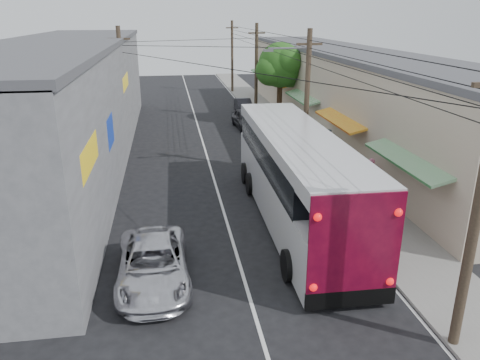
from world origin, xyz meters
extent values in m
plane|color=black|center=(0.00, 0.00, 0.00)|extent=(120.00, 120.00, 0.00)
cube|color=slate|center=(6.50, 20.00, 0.06)|extent=(3.00, 80.00, 0.12)
cube|color=#C1B19A|center=(11.00, 22.00, 3.00)|extent=(6.00, 40.00, 6.00)
cube|color=#4C4C51|center=(11.00, 22.00, 6.10)|extent=(6.20, 40.00, 0.30)
cube|color=#1C802D|center=(7.70, 6.00, 2.90)|extent=(1.39, 6.00, 0.46)
cube|color=orange|center=(7.70, 14.00, 2.90)|extent=(1.39, 6.00, 0.46)
cube|color=#1C802D|center=(7.70, 22.00, 2.90)|extent=(1.39, 6.00, 0.46)
cube|color=orange|center=(7.70, 30.00, 2.90)|extent=(1.39, 6.00, 0.46)
cube|color=#1C802D|center=(7.70, 38.00, 2.90)|extent=(1.39, 6.00, 0.46)
cube|color=gray|center=(-8.50, 18.00, 3.50)|extent=(7.00, 36.00, 7.00)
cube|color=#4C4C51|center=(-8.50, 18.00, 7.10)|extent=(7.20, 36.00, 0.30)
cube|color=yellow|center=(-5.05, 4.00, 4.20)|extent=(0.12, 3.50, 1.00)
cube|color=#1433A5|center=(-5.05, 10.00, 3.60)|extent=(0.12, 2.20, 1.40)
cube|color=yellow|center=(-5.05, 20.00, 4.50)|extent=(0.12, 4.00, 0.90)
cylinder|color=#473828|center=(5.20, -2.00, 4.00)|extent=(0.28, 0.28, 8.00)
cylinder|color=#473828|center=(5.20, 13.00, 4.00)|extent=(0.28, 0.28, 8.00)
cube|color=#473828|center=(5.20, 13.00, 7.20)|extent=(1.40, 0.12, 0.12)
cylinder|color=#473828|center=(5.20, 28.00, 4.00)|extent=(0.28, 0.28, 8.00)
cube|color=#473828|center=(5.20, 28.00, 7.20)|extent=(1.40, 0.12, 0.12)
cylinder|color=#473828|center=(5.20, 43.00, 4.00)|extent=(0.28, 0.28, 8.00)
cube|color=#473828|center=(5.20, 43.00, 7.20)|extent=(1.40, 0.12, 0.12)
cylinder|color=#473828|center=(-5.20, 20.00, 4.00)|extent=(0.28, 0.28, 8.00)
cube|color=#473828|center=(-5.20, 20.00, 7.20)|extent=(1.40, 0.12, 0.12)
cylinder|color=#59595E|center=(4.10, 13.00, 7.00)|extent=(2.20, 0.10, 0.10)
cube|color=#59595E|center=(3.00, 13.00, 6.90)|extent=(0.50, 0.18, 0.12)
cylinder|color=#3F2B19|center=(6.80, 26.00, 2.00)|extent=(0.44, 0.44, 4.00)
sphere|color=#225216|center=(6.80, 26.00, 4.80)|extent=(3.60, 3.60, 3.60)
sphere|color=#225216|center=(7.80, 26.60, 4.20)|extent=(2.60, 2.60, 2.60)
sphere|color=#225216|center=(5.90, 25.60, 4.40)|extent=(2.40, 2.40, 2.40)
sphere|color=#225216|center=(7.20, 25.00, 5.20)|extent=(2.20, 2.20, 2.20)
sphere|color=#225216|center=(6.50, 26.90, 5.00)|extent=(2.00, 2.00, 2.00)
cube|color=silver|center=(3.00, 6.77, 1.32)|extent=(3.06, 13.77, 2.17)
cube|color=black|center=(3.01, 7.34, 2.92)|extent=(3.05, 11.48, 1.14)
cube|color=silver|center=(3.00, 6.77, 3.72)|extent=(3.06, 13.77, 0.57)
cube|color=maroon|center=(2.90, -0.12, 2.29)|extent=(2.84, 0.13, 3.32)
cube|color=black|center=(2.90, -0.12, 0.51)|extent=(2.86, 0.16, 0.57)
sphere|color=red|center=(1.70, -0.13, 1.03)|extent=(0.25, 0.25, 0.25)
sphere|color=red|center=(4.10, -0.17, 1.03)|extent=(0.25, 0.25, 0.25)
sphere|color=red|center=(1.70, -0.13, 3.32)|extent=(0.25, 0.25, 0.25)
sphere|color=red|center=(4.10, -0.17, 3.32)|extent=(0.25, 0.25, 0.25)
cylinder|color=black|center=(1.50, 1.99, 0.57)|extent=(0.36, 1.15, 1.14)
cylinder|color=black|center=(4.36, 1.94, 0.57)|extent=(0.36, 1.15, 1.14)
cylinder|color=black|center=(1.62, 10.22, 0.57)|extent=(0.36, 1.15, 1.14)
cylinder|color=black|center=(4.48, 10.18, 0.57)|extent=(0.36, 1.15, 1.14)
cylinder|color=black|center=(1.64, 11.94, 0.57)|extent=(0.36, 1.15, 1.14)
cylinder|color=black|center=(4.50, 11.90, 0.57)|extent=(0.36, 1.15, 1.14)
imported|color=silver|center=(-3.07, 2.53, 0.71)|extent=(2.48, 5.19, 1.43)
imported|color=#ABABB3|center=(4.60, 13.00, 0.79)|extent=(2.67, 5.61, 1.58)
imported|color=black|center=(3.80, 24.77, 0.74)|extent=(2.09, 4.46, 1.48)
imported|color=black|center=(4.60, 30.96, 0.63)|extent=(1.38, 3.86, 1.27)
imported|color=pink|center=(7.60, 9.36, 1.02)|extent=(0.75, 0.59, 1.79)
imported|color=#9ABFE0|center=(7.60, 15.95, 0.98)|extent=(1.01, 0.91, 1.72)
camera|label=1|loc=(-2.29, -11.69, 8.72)|focal=35.00mm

